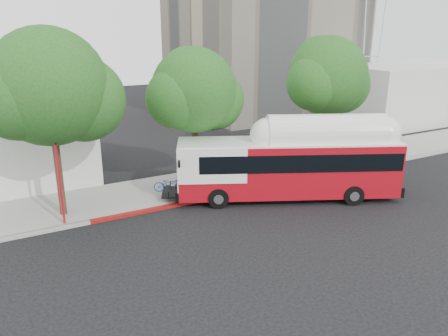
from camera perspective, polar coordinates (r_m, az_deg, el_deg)
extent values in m
plane|color=black|center=(23.05, 5.01, -6.76)|extent=(120.00, 120.00, 0.00)
cube|color=gray|center=(28.25, -2.30, -1.87)|extent=(60.00, 5.00, 0.15)
cube|color=gray|center=(26.09, 0.27, -3.54)|extent=(60.00, 0.30, 0.15)
cube|color=maroon|center=(24.87, -5.81, -4.71)|extent=(10.00, 0.32, 0.16)
cylinder|color=#2D2116|center=(23.92, -20.91, 0.78)|extent=(0.36, 0.36, 6.08)
sphere|color=#164F1B|center=(23.19, -21.94, 9.81)|extent=(5.80, 5.80, 5.80)
sphere|color=#164F1B|center=(23.73, -17.96, 8.51)|extent=(4.35, 4.35, 4.35)
cylinder|color=#2D2116|center=(26.63, -3.81, 2.84)|extent=(0.36, 0.36, 5.44)
sphere|color=#164F1B|center=(25.97, -3.96, 10.11)|extent=(5.00, 5.00, 5.00)
sphere|color=#164F1B|center=(26.84, -1.43, 8.93)|extent=(3.75, 3.75, 3.75)
cylinder|color=#2D2116|center=(31.85, 12.92, 5.18)|extent=(0.36, 0.36, 5.76)
sphere|color=#164F1B|center=(31.30, 13.37, 11.63)|extent=(5.40, 5.40, 5.40)
sphere|color=#164F1B|center=(32.53, 15.03, 10.43)|extent=(4.05, 4.05, 4.05)
cube|color=silver|center=(53.90, 22.75, 9.34)|extent=(20.00, 12.00, 6.00)
cube|color=#9E0B15|center=(25.48, 8.32, 0.05)|extent=(12.51, 7.84, 3.03)
cube|color=black|center=(25.41, 9.54, 1.42)|extent=(11.40, 7.35, 0.99)
cube|color=white|center=(25.06, 8.48, 3.45)|extent=(12.47, 7.76, 0.10)
cube|color=white|center=(25.50, 13.12, 4.06)|extent=(6.94, 4.76, 0.58)
cube|color=black|center=(25.46, -7.12, -3.15)|extent=(1.56, 2.06, 0.06)
imported|color=#213B97|center=(25.29, -7.16, -2.08)|extent=(1.33, 1.89, 0.94)
cylinder|color=red|center=(22.93, -20.61, -2.19)|extent=(0.13, 0.13, 4.32)
cube|color=black|center=(22.31, -21.23, 3.30)|extent=(0.05, 0.43, 0.27)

